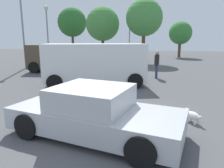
{
  "coord_description": "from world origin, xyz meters",
  "views": [
    {
      "loc": [
        1.62,
        -4.87,
        2.39
      ],
      "look_at": [
        0.21,
        1.9,
        0.9
      ],
      "focal_mm": 33.62,
      "sensor_mm": 36.0,
      "label": 1
    }
  ],
  "objects_px": {
    "pedestrian": "(157,62)",
    "dog": "(192,115)",
    "suv_dark": "(63,57)",
    "light_post_mid": "(130,26)",
    "light_post_near": "(21,8)",
    "light_post_far": "(47,24)",
    "sedan_foreground": "(95,113)",
    "van_white": "(95,63)"
  },
  "relations": [
    {
      "from": "sedan_foreground",
      "to": "pedestrian",
      "type": "relative_size",
      "value": 2.7
    },
    {
      "from": "suv_dark",
      "to": "pedestrian",
      "type": "bearing_deg",
      "value": 162.29
    },
    {
      "from": "van_white",
      "to": "light_post_far",
      "type": "height_order",
      "value": "light_post_far"
    },
    {
      "from": "light_post_far",
      "to": "pedestrian",
      "type": "bearing_deg",
      "value": -31.3
    },
    {
      "from": "sedan_foreground",
      "to": "van_white",
      "type": "height_order",
      "value": "van_white"
    },
    {
      "from": "dog",
      "to": "light_post_far",
      "type": "height_order",
      "value": "light_post_far"
    },
    {
      "from": "suv_dark",
      "to": "sedan_foreground",
      "type": "bearing_deg",
      "value": 112.16
    },
    {
      "from": "sedan_foreground",
      "to": "suv_dark",
      "type": "bearing_deg",
      "value": 130.75
    },
    {
      "from": "light_post_far",
      "to": "light_post_near",
      "type": "bearing_deg",
      "value": -89.22
    },
    {
      "from": "dog",
      "to": "suv_dark",
      "type": "distance_m",
      "value": 11.49
    },
    {
      "from": "sedan_foreground",
      "to": "pedestrian",
      "type": "xyz_separation_m",
      "value": [
        1.51,
        8.35,
        0.43
      ]
    },
    {
      "from": "van_white",
      "to": "pedestrian",
      "type": "xyz_separation_m",
      "value": [
        3.14,
        2.72,
        -0.16
      ]
    },
    {
      "from": "sedan_foreground",
      "to": "van_white",
      "type": "xyz_separation_m",
      "value": [
        -1.63,
        5.63,
        0.59
      ]
    },
    {
      "from": "van_white",
      "to": "light_post_mid",
      "type": "bearing_deg",
      "value": -105.95
    },
    {
      "from": "light_post_mid",
      "to": "dog",
      "type": "bearing_deg",
      "value": -77.76
    },
    {
      "from": "suv_dark",
      "to": "pedestrian",
      "type": "xyz_separation_m",
      "value": [
        6.8,
        -1.36,
        -0.08
      ]
    },
    {
      "from": "sedan_foreground",
      "to": "pedestrian",
      "type": "height_order",
      "value": "pedestrian"
    },
    {
      "from": "pedestrian",
      "to": "light_post_mid",
      "type": "distance_m",
      "value": 14.06
    },
    {
      "from": "sedan_foreground",
      "to": "van_white",
      "type": "bearing_deg",
      "value": 118.37
    },
    {
      "from": "pedestrian",
      "to": "light_post_near",
      "type": "distance_m",
      "value": 11.57
    },
    {
      "from": "sedan_foreground",
      "to": "light_post_near",
      "type": "height_order",
      "value": "light_post_near"
    },
    {
      "from": "suv_dark",
      "to": "light_post_mid",
      "type": "bearing_deg",
      "value": -112.33
    },
    {
      "from": "van_white",
      "to": "light_post_mid",
      "type": "relative_size",
      "value": 0.95
    },
    {
      "from": "dog",
      "to": "light_post_near",
      "type": "height_order",
      "value": "light_post_near"
    },
    {
      "from": "sedan_foreground",
      "to": "van_white",
      "type": "relative_size",
      "value": 0.84
    },
    {
      "from": "van_white",
      "to": "suv_dark",
      "type": "distance_m",
      "value": 5.48
    },
    {
      "from": "sedan_foreground",
      "to": "light_post_mid",
      "type": "xyz_separation_m",
      "value": [
        -1.87,
        21.68,
        3.35
      ]
    },
    {
      "from": "pedestrian",
      "to": "light_post_mid",
      "type": "height_order",
      "value": "light_post_mid"
    },
    {
      "from": "light_post_mid",
      "to": "sedan_foreground",
      "type": "bearing_deg",
      "value": -85.07
    },
    {
      "from": "dog",
      "to": "van_white",
      "type": "height_order",
      "value": "van_white"
    },
    {
      "from": "light_post_near",
      "to": "light_post_mid",
      "type": "bearing_deg",
      "value": 56.23
    },
    {
      "from": "pedestrian",
      "to": "light_post_mid",
      "type": "relative_size",
      "value": 0.3
    },
    {
      "from": "dog",
      "to": "pedestrian",
      "type": "relative_size",
      "value": 0.33
    },
    {
      "from": "light_post_near",
      "to": "light_post_far",
      "type": "bearing_deg",
      "value": 90.78
    },
    {
      "from": "suv_dark",
      "to": "light_post_near",
      "type": "xyz_separation_m",
      "value": [
        -3.86,
        1.09,
        3.69
      ]
    },
    {
      "from": "pedestrian",
      "to": "dog",
      "type": "bearing_deg",
      "value": 106.12
    },
    {
      "from": "suv_dark",
      "to": "light_post_mid",
      "type": "distance_m",
      "value": 12.76
    },
    {
      "from": "pedestrian",
      "to": "light_post_near",
      "type": "relative_size",
      "value": 0.24
    },
    {
      "from": "suv_dark",
      "to": "light_post_mid",
      "type": "relative_size",
      "value": 0.89
    },
    {
      "from": "suv_dark",
      "to": "light_post_near",
      "type": "height_order",
      "value": "light_post_near"
    },
    {
      "from": "van_white",
      "to": "pedestrian",
      "type": "height_order",
      "value": "van_white"
    },
    {
      "from": "sedan_foreground",
      "to": "light_post_far",
      "type": "relative_size",
      "value": 0.82
    }
  ]
}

